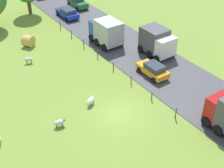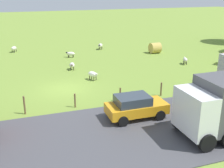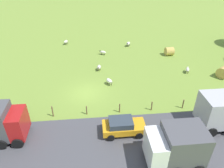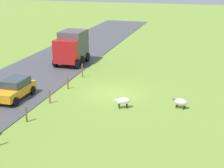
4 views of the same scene
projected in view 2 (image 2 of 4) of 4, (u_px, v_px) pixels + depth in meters
The scene contains 16 objects.
ground_plane at pixel (65, 89), 23.00m from camera, with size 160.00×160.00×0.00m, color olive.
road_strip at pixel (93, 140), 15.33m from camera, with size 8.00×80.00×0.06m, color #47474C.
sheep_0 at pixel (185, 60), 30.20m from camera, with size 1.10×0.79×0.74m.
sheep_1 at pixel (71, 54), 33.16m from camera, with size 0.87×1.13×0.68m.
sheep_2 at pixel (14, 48), 35.81m from camera, with size 1.11×0.92×0.76m.
sheep_3 at pixel (100, 46), 37.40m from camera, with size 1.19×0.99×0.80m.
sheep_4 at pixel (93, 74), 25.03m from camera, with size 1.17×0.92×0.79m.
sheep_5 at pixel (72, 65), 28.22m from camera, with size 1.12×0.71×0.74m.
hay_bale_1 at pixel (155, 48), 35.31m from camera, with size 1.31×1.31×1.27m, color tan.
fence_post_0 at pixel (24, 105), 18.28m from camera, with size 0.12×0.12×1.26m, color brown.
fence_post_1 at pixel (75, 101), 19.36m from camera, with size 0.12×0.12×1.01m, color brown.
fence_post_2 at pixel (120, 95), 20.39m from camera, with size 0.12×0.12×1.05m, color brown.
fence_post_3 at pixel (161, 89), 21.42m from camera, with size 0.12×0.12×1.07m, color brown.
fence_post_4 at pixel (198, 84), 22.46m from camera, with size 0.12×0.12×1.09m, color brown.
truck_0 at pixel (219, 106), 15.25m from camera, with size 2.84×4.23×3.31m.
car_1 at pixel (135, 106), 17.62m from camera, with size 1.95×3.84×1.51m.
Camera 2 is at (21.66, -3.39, 7.98)m, focal length 44.72 mm.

